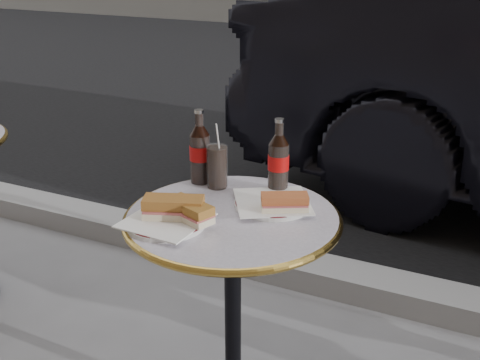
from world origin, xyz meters
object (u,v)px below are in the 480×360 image
at_px(plate_right, 272,204).
at_px(cola_bottle_right, 279,156).
at_px(plate_left, 166,223).
at_px(cola_glass, 217,167).
at_px(cola_bottle_left, 200,146).
at_px(bistro_table, 233,323).

height_order(plate_right, cola_bottle_right, cola_bottle_right).
distance_m(plate_left, plate_right, 0.32).
height_order(cola_bottle_right, cola_glass, cola_bottle_right).
bearing_deg(cola_glass, plate_right, -16.00).
bearing_deg(cola_bottle_left, plate_right, -14.93).
bearing_deg(cola_bottle_right, cola_bottle_left, -172.76).
bearing_deg(plate_right, cola_glass, 164.00).
bearing_deg(cola_bottle_right, bistro_table, -103.79).
xyz_separation_m(plate_left, cola_bottle_left, (-0.07, 0.32, 0.11)).
bearing_deg(cola_bottle_left, bistro_table, -41.40).
bearing_deg(bistro_table, cola_bottle_left, 138.60).
distance_m(bistro_table, cola_bottle_right, 0.53).
distance_m(bistro_table, plate_right, 0.39).
relative_size(plate_left, cola_bottle_left, 0.91).
relative_size(plate_left, cola_glass, 1.60).
relative_size(plate_right, cola_glass, 1.63).
relative_size(plate_left, plate_right, 0.98).
distance_m(plate_left, cola_bottle_left, 0.34).
relative_size(bistro_table, cola_bottle_right, 3.13).
xyz_separation_m(plate_right, cola_glass, (-0.21, 0.06, 0.06)).
relative_size(bistro_table, plate_left, 3.37).
xyz_separation_m(cola_bottle_left, cola_glass, (0.07, -0.01, -0.05)).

